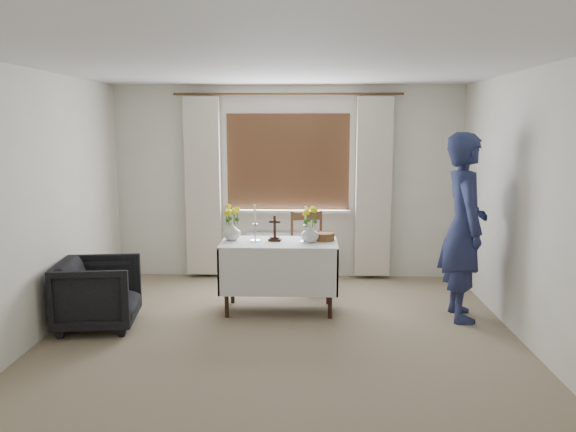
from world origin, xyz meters
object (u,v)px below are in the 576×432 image
at_px(armchair, 98,293).
at_px(flower_vase_left, 232,231).
at_px(person, 464,227).
at_px(altar_table, 279,276).
at_px(wooden_cross, 275,228).
at_px(flower_vase_right, 310,233).
at_px(wooden_chair, 309,251).

height_order(armchair, flower_vase_left, flower_vase_left).
bearing_deg(armchair, person, -91.14).
bearing_deg(flower_vase_left, altar_table, -7.81).
relative_size(altar_table, flower_vase_left, 6.25).
relative_size(altar_table, person, 0.64).
relative_size(person, wooden_cross, 6.91).
bearing_deg(flower_vase_right, person, -5.50).
height_order(altar_table, armchair, altar_table).
height_order(wooden_chair, wooden_cross, wooden_cross).
bearing_deg(altar_table, wooden_chair, 69.43).
distance_m(altar_table, wooden_chair, 0.94).
xyz_separation_m(altar_table, flower_vase_left, (-0.51, 0.07, 0.48)).
xyz_separation_m(wooden_cross, flower_vase_left, (-0.47, 0.03, -0.04)).
xyz_separation_m(wooden_chair, flower_vase_right, (-0.00, -0.89, 0.39)).
relative_size(armchair, flower_vase_right, 3.85).
relative_size(wooden_chair, wooden_cross, 3.36).
bearing_deg(person, armchair, 97.05).
relative_size(armchair, person, 0.39).
height_order(wooden_chair, armchair, wooden_chair).
xyz_separation_m(flower_vase_left, flower_vase_right, (0.84, -0.09, -0.00)).
height_order(person, wooden_cross, person).
relative_size(altar_table, wooden_chair, 1.33).
relative_size(wooden_chair, person, 0.49).
height_order(altar_table, flower_vase_right, flower_vase_right).
bearing_deg(flower_vase_left, person, -5.60).
bearing_deg(wooden_chair, altar_table, -121.81).
bearing_deg(person, wooden_chair, 57.34).
height_order(wooden_chair, person, person).
bearing_deg(wooden_cross, flower_vase_left, -175.47).
xyz_separation_m(altar_table, armchair, (-1.77, -0.56, -0.04)).
xyz_separation_m(altar_table, wooden_chair, (0.33, 0.88, 0.09)).
xyz_separation_m(armchair, flower_vase_left, (1.25, 0.63, 0.52)).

